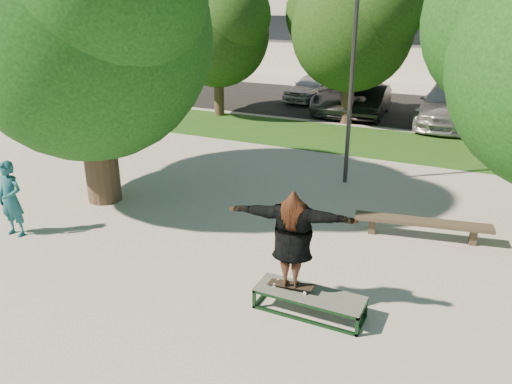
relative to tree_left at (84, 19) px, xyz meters
The scene contains 16 objects.
ground 6.26m from the tree_left, 14.31° to the right, with size 120.00×120.00×0.00m, color #ABA79E.
grass_strip 10.87m from the tree_left, 57.80° to the left, with size 30.00×4.00×0.02m, color #234614.
asphalt_strip 16.13m from the tree_left, 73.93° to the left, with size 40.00×8.00×0.01m, color black.
tree_left is the anchor object (origin of this frame).
bg_tree_left 10.26m from the tree_left, 102.86° to the left, with size 5.28×4.51×5.77m.
bg_tree_mid 11.45m from the tree_left, 73.68° to the left, with size 5.76×4.92×6.24m.
bg_tree_right 13.66m from the tree_left, 50.20° to the left, with size 5.04×4.31×5.43m.
lamppost 6.70m from the tree_left, 36.42° to the left, with size 0.25×0.15×6.11m.
grind_box 8.19m from the tree_left, 20.93° to the right, with size 1.80×0.60×0.38m.
skater_rig 7.41m from the tree_left, 21.93° to the right, with size 2.10×0.89×1.73m.
bystander 4.39m from the tree_left, 95.91° to the right, with size 0.61×0.40×1.68m, color #18525C.
bench 8.86m from the tree_left, ahead, with size 2.86×0.89×0.44m.
car_silver_a 15.50m from the tree_left, 88.60° to the left, with size 1.62×4.02×1.37m, color silver.
car_dark 13.77m from the tree_left, 73.37° to the left, with size 1.39×3.98×1.31m, color black.
car_grey 13.92m from the tree_left, 78.22° to the left, with size 2.40×5.22×1.45m, color slate.
car_silver_b 14.90m from the tree_left, 60.60° to the left, with size 2.22×5.46×1.58m, color #B0B1B5.
Camera 1 is at (4.50, -8.08, 4.85)m, focal length 35.00 mm.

